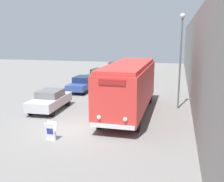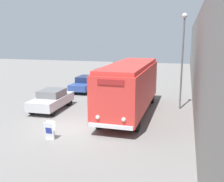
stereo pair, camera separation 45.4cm
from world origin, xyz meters
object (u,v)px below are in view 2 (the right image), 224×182
Objects in this scene: sign_board at (50,131)px; parked_car_near at (52,99)px; parked_car_distant at (119,67)px; streetlamp at (183,49)px; parked_car_mid at (86,83)px; vintage_bus at (130,86)px; parked_car_far at (103,75)px.

parked_car_near reaches higher than sign_board.
parked_car_near is at bearing 117.55° from sign_board.
sign_board is 0.20× the size of parked_car_distant.
streetlamp is 20.64m from parked_car_distant.
streetlamp is 10.71m from parked_car_mid.
sign_board is 26.16m from parked_car_distant.
sign_board is at bearing -117.66° from vintage_bus.
vintage_bus reaches higher than parked_car_far.
vintage_bus is at bearing -48.11° from parked_car_mid.
parked_car_near is 0.93× the size of parked_car_mid.
sign_board is at bearing -128.58° from streetlamp.
parked_car_near is (-5.69, -0.57, -1.22)m from vintage_bus.
parked_car_far is at bearing -95.07° from parked_car_distant.
vintage_bus is 2.23× the size of parked_car_near.
parked_car_mid is 0.98× the size of parked_car_far.
streetlamp is 14.12m from parked_car_far.
sign_board is 0.21× the size of parked_car_far.
streetlamp reaches higher than sign_board.
vintage_bus reaches higher than parked_car_distant.
vintage_bus is 2.04× the size of parked_car_far.
parked_car_near is 7.02m from parked_car_mid.
parked_car_far is at bearing 99.20° from sign_board.
parked_car_distant is (-0.07, 8.02, 0.03)m from parked_car_far.
parked_car_distant is at bearing 117.23° from streetlamp.
parked_car_distant is (-9.30, 18.07, -3.59)m from streetlamp.
sign_board is 12.49m from parked_car_mid.
streetlamp is 1.42× the size of parked_car_distant.
parked_car_distant is at bearing 93.68° from parked_car_far.
sign_board is 18.21m from parked_car_far.
vintage_bus is at bearing 62.34° from sign_board.
parked_car_mid is 5.80m from parked_car_far.
streetlamp is at bearing 33.51° from vintage_bus.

